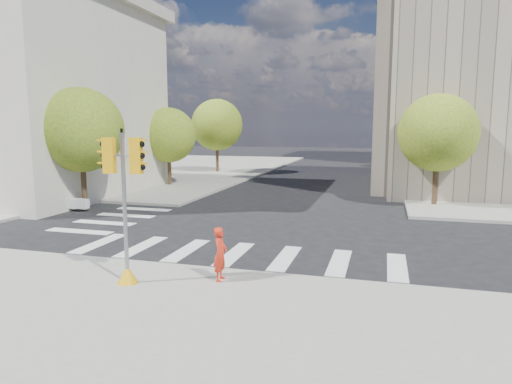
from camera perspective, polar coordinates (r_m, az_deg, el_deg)
ground at (r=17.78m, az=-0.35°, el=-6.10°), size 160.00×160.00×0.00m
sidewalk_far_left at (r=49.44m, az=-14.39°, el=2.92°), size 28.00×40.00×0.15m
tree_lw_near at (r=25.62m, az=-21.03°, el=7.23°), size 4.40×4.40×6.41m
tree_lw_mid at (r=34.17m, az=-10.87°, el=6.99°), size 4.00×4.00×5.77m
tree_lw_far at (r=43.34m, az=-4.92°, el=8.35°), size 4.80×4.80×6.95m
tree_re_near at (r=26.69m, az=21.78°, el=6.89°), size 4.20×4.20×6.16m
tree_re_mid at (r=38.65m, az=20.00°, el=7.65°), size 4.60×4.60×6.66m
tree_re_far at (r=50.63m, az=19.02°, el=7.15°), size 4.00×4.00×5.88m
lamp_near at (r=30.72m, az=22.01°, el=7.95°), size 0.35×0.18×8.11m
lamp_far at (r=44.67m, az=20.12°, el=7.94°), size 0.35×0.18×8.11m
traffic_signal at (r=12.74m, az=-16.03°, el=-3.36°), size 1.08×0.56×4.19m
photographer at (r=12.73m, az=-4.48°, el=-7.72°), size 0.40×0.57×1.51m
planter_wall at (r=27.05m, az=-25.59°, el=-1.10°), size 6.01×0.57×0.50m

